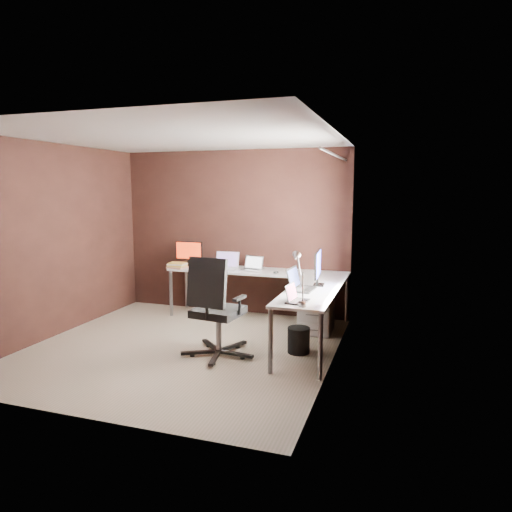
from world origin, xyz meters
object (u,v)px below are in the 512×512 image
(drawer_pedestal, at_px, (316,310))
(laptop_black_big, at_px, (299,285))
(monitor_right, at_px, (318,266))
(laptop_silver, at_px, (252,267))
(office_chair, at_px, (217,327))
(book_stack, at_px, (177,265))
(laptop_white, at_px, (226,265))
(desk_lamp, at_px, (298,272))
(wastebasket, at_px, (299,340))
(laptop_black_small, at_px, (295,298))
(monitor_left, at_px, (189,252))

(drawer_pedestal, distance_m, laptop_black_big, 0.88)
(monitor_right, bearing_deg, drawer_pedestal, 6.18)
(laptop_silver, height_order, office_chair, office_chair)
(drawer_pedestal, distance_m, laptop_silver, 1.18)
(monitor_right, relative_size, book_stack, 1.82)
(drawer_pedestal, relative_size, laptop_white, 1.61)
(book_stack, bearing_deg, desk_lamp, -35.71)
(book_stack, bearing_deg, wastebasket, -25.89)
(drawer_pedestal, xyz_separation_m, laptop_white, (-1.45, 0.37, 0.48))
(monitor_right, bearing_deg, book_stack, 70.36)
(laptop_silver, relative_size, laptop_black_big, 0.84)
(monitor_right, height_order, office_chair, office_chair)
(monitor_right, distance_m, laptop_black_big, 0.40)
(desk_lamp, bearing_deg, wastebasket, 119.08)
(monitor_right, relative_size, wastebasket, 1.75)
(laptop_white, bearing_deg, drawer_pedestal, -16.16)
(laptop_silver, relative_size, laptop_black_small, 1.16)
(laptop_black_small, relative_size, desk_lamp, 0.54)
(laptop_black_small, height_order, desk_lamp, desk_lamp)
(laptop_black_big, height_order, laptop_black_small, laptop_black_big)
(monitor_right, distance_m, laptop_silver, 1.36)
(office_chair, height_order, wastebasket, office_chair)
(monitor_left, xyz_separation_m, laptop_white, (0.61, 0.01, -0.17))
(laptop_white, relative_size, wastebasket, 1.23)
(desk_lamp, bearing_deg, laptop_black_big, 119.71)
(monitor_right, height_order, book_stack, monitor_right)
(monitor_left, xyz_separation_m, wastebasket, (2.01, -1.22, -0.80))
(drawer_pedestal, relative_size, laptop_silver, 1.73)
(drawer_pedestal, bearing_deg, book_stack, 175.68)
(monitor_left, bearing_deg, laptop_silver, -0.06)
(office_chair, bearing_deg, monitor_right, 47.01)
(monitor_right, xyz_separation_m, laptop_black_small, (-0.07, -0.91, -0.21))
(laptop_black_small, bearing_deg, monitor_right, 1.76)
(monitor_left, relative_size, office_chair, 0.38)
(laptop_white, relative_size, laptop_silver, 1.08)
(laptop_silver, bearing_deg, desk_lamp, -46.25)
(laptop_black_small, bearing_deg, book_stack, 61.60)
(laptop_black_big, relative_size, office_chair, 0.35)
(monitor_left, bearing_deg, monitor_right, -18.76)
(monitor_left, xyz_separation_m, monitor_right, (2.14, -0.78, 0.03))
(monitor_right, distance_m, laptop_white, 1.74)
(book_stack, bearing_deg, laptop_black_big, -23.20)
(book_stack, xyz_separation_m, wastebasket, (2.11, -1.03, -0.62))
(laptop_white, relative_size, laptop_black_big, 0.91)
(drawer_pedestal, xyz_separation_m, laptop_black_big, (-0.08, -0.73, 0.49))
(monitor_right, relative_size, laptop_silver, 1.53)
(laptop_white, bearing_deg, laptop_black_big, -40.59)
(monitor_right, relative_size, laptop_black_big, 1.29)
(monitor_left, xyz_separation_m, laptop_black_big, (1.98, -1.09, -0.16))
(drawer_pedestal, bearing_deg, desk_lamp, -87.37)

